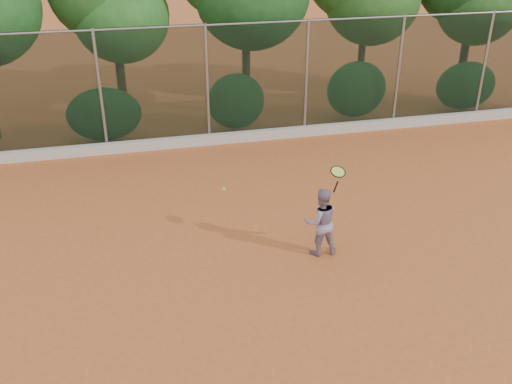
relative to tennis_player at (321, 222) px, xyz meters
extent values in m
plane|color=#BA5C2B|center=(-1.20, -0.41, -0.72)|extent=(80.00, 80.00, 0.00)
cube|color=#BCB6AE|center=(-1.20, 6.41, -0.57)|extent=(24.00, 0.20, 0.30)
imported|color=gray|center=(0.00, 0.00, 0.00)|extent=(0.72, 0.57, 1.45)
cube|color=black|center=(-1.20, 6.59, 1.03)|extent=(24.00, 0.01, 3.50)
cylinder|color=gray|center=(-1.20, 6.59, 2.73)|extent=(24.00, 0.06, 0.06)
cylinder|color=gray|center=(-4.20, 6.59, 1.03)|extent=(0.09, 0.09, 3.50)
cylinder|color=gray|center=(-1.20, 6.59, 1.03)|extent=(0.09, 0.09, 3.50)
cylinder|color=gray|center=(1.80, 6.59, 1.03)|extent=(0.09, 0.09, 3.50)
cylinder|color=gray|center=(4.80, 6.59, 1.03)|extent=(0.09, 0.09, 3.50)
cylinder|color=gray|center=(7.80, 6.59, 1.03)|extent=(0.09, 0.09, 3.50)
cylinder|color=#432819|center=(-3.60, 8.89, 0.48)|extent=(0.28, 0.28, 2.40)
ellipsoid|color=#256121|center=(-3.40, 8.79, 2.68)|extent=(2.90, 2.40, 2.80)
cylinder|color=#49331C|center=(0.40, 8.59, 0.78)|extent=(0.26, 0.26, 3.00)
cylinder|color=#492C1C|center=(4.50, 8.79, 0.63)|extent=(0.24, 0.24, 2.70)
cylinder|color=#3B2216|center=(8.20, 8.39, 0.53)|extent=(0.28, 0.28, 2.50)
ellipsoid|color=#376E2A|center=(8.40, 8.29, 2.78)|extent=(3.00, 2.50, 2.90)
ellipsoid|color=#246026|center=(-4.20, 7.39, 0.13)|extent=(2.20, 1.16, 1.60)
ellipsoid|color=#296C2A|center=(-0.20, 7.39, 0.23)|extent=(1.80, 1.04, 1.76)
ellipsoid|color=#2C752F|center=(3.80, 7.39, 0.33)|extent=(2.00, 1.10, 1.84)
ellipsoid|color=#286A29|center=(7.80, 7.39, 0.18)|extent=(2.16, 1.12, 1.64)
cylinder|color=black|center=(0.22, -0.12, 0.82)|extent=(0.05, 0.16, 0.30)
torus|color=black|center=(0.22, -0.18, 1.17)|extent=(0.33, 0.32, 0.15)
cylinder|color=#C9D940|center=(0.22, -0.18, 1.17)|extent=(0.28, 0.26, 0.11)
sphere|color=#A4C62D|center=(-1.93, 0.18, 0.87)|extent=(0.07, 0.07, 0.07)
camera|label=1|loc=(-3.59, -9.36, 5.70)|focal=40.00mm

